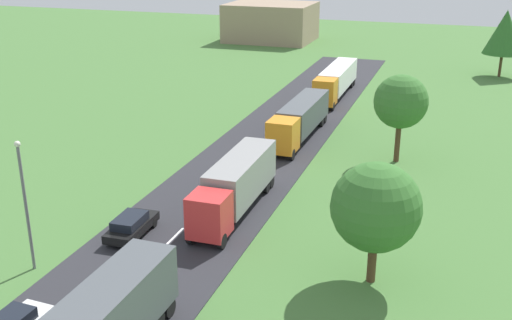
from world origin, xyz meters
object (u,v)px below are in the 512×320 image
truck_fourth (336,80)px  tree_maple (401,102)px  truck_third (300,118)px  tree_birch (376,207)px  lamppost_second (25,200)px  tree_oak (505,32)px  car_third (131,225)px  distant_building (271,22)px  truck_second (236,184)px

truck_fourth → tree_maple: 23.32m
truck_third → tree_birch: 26.34m
tree_maple → lamppost_second: bearing=-125.3°
truck_third → tree_oak: (19.17, 35.96, 4.07)m
car_third → tree_maple: size_ratio=0.60×
lamppost_second → tree_birch: lamppost_second is taller
truck_third → distant_building: 58.71m
truck_second → lamppost_second: (-8.57, -11.33, 2.30)m
lamppost_second → distant_building: bearing=98.0°
distant_building → truck_fourth: bearing=-61.8°
truck_fourth → car_third: (-4.93, -41.03, -1.24)m
truck_second → car_third: 7.88m
truck_third → tree_maple: tree_maple is taller
truck_second → car_third: bearing=-131.4°
tree_oak → tree_birch: bearing=-98.1°
truck_third → distant_building: size_ratio=0.88×
truck_third → tree_maple: 10.75m
tree_birch → distant_building: tree_birch is taller
tree_oak → distant_building: (-39.44, 19.12, -2.73)m
distant_building → tree_oak: bearing=-25.9°
tree_oak → tree_maple: 40.47m
truck_second → tree_birch: tree_birch is taller
truck_second → truck_fourth: bearing=90.3°
tree_maple → truck_fourth: bearing=115.1°
truck_third → car_third: bearing=-102.2°
tree_birch → distant_building: 84.88m
truck_third → lamppost_second: lamppost_second is taller
truck_second → distant_building: size_ratio=0.77×
tree_oak → tree_maple: size_ratio=1.19×
truck_second → tree_maple: (9.59, 14.31, 3.18)m
tree_maple → distant_building: (-29.93, 58.46, -1.95)m
truck_second → truck_fourth: 35.21m
tree_maple → truck_third: bearing=160.8°
car_third → tree_birch: (15.72, -0.45, 3.79)m
truck_third → tree_oak: tree_oak is taller
truck_third → car_third: (-5.06, -23.50, -1.23)m
car_third → tree_maple: bearing=53.8°
distant_building → truck_second: bearing=-74.4°
car_third → tree_birch: bearing=-1.6°
lamppost_second → tree_oak: tree_oak is taller
car_third → tree_maple: (14.72, 20.13, 4.53)m
car_third → lamppost_second: bearing=-122.0°
truck_third → lamppost_second: 30.32m
distant_building → lamppost_second: bearing=-82.0°
tree_maple → car_third: bearing=-126.2°
truck_fourth → distant_building: size_ratio=0.95×
truck_second → tree_maple: tree_maple is taller
truck_third → tree_birch: (10.65, -23.95, 2.55)m
tree_birch → distant_building: bearing=111.4°
tree_oak → tree_birch: tree_oak is taller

